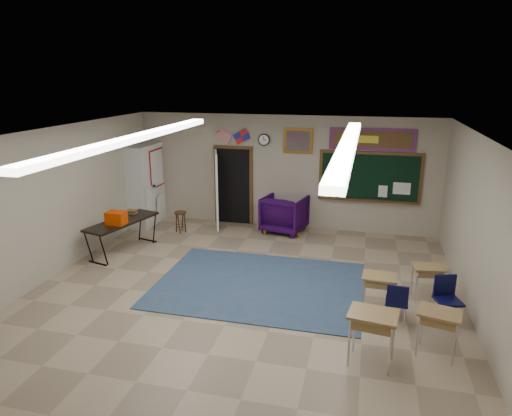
% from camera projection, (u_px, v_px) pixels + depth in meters
% --- Properties ---
extents(floor, '(9.00, 9.00, 0.00)m').
position_uv_depth(floor, '(238.00, 303.00, 8.30)').
color(floor, tan).
rests_on(floor, ground).
extents(back_wall, '(8.00, 0.04, 3.00)m').
position_uv_depth(back_wall, '(284.00, 172.00, 12.07)').
color(back_wall, '#ABA08B').
rests_on(back_wall, floor).
extents(front_wall, '(8.00, 0.04, 3.00)m').
position_uv_depth(front_wall, '(84.00, 395.00, 3.68)').
color(front_wall, '#ABA08B').
rests_on(front_wall, floor).
extents(left_wall, '(0.04, 9.00, 3.00)m').
position_uv_depth(left_wall, '(38.00, 209.00, 8.79)').
color(left_wall, '#ABA08B').
rests_on(left_wall, floor).
extents(right_wall, '(0.04, 9.00, 3.00)m').
position_uv_depth(right_wall, '(489.00, 244.00, 6.97)').
color(right_wall, '#ABA08B').
rests_on(right_wall, floor).
extents(ceiling, '(8.00, 9.00, 0.04)m').
position_uv_depth(ceiling, '(236.00, 137.00, 7.46)').
color(ceiling, white).
rests_on(ceiling, back_wall).
extents(area_rug, '(4.00, 3.00, 0.02)m').
position_uv_depth(area_rug, '(259.00, 284.00, 9.00)').
color(area_rug, '#364B68').
rests_on(area_rug, floor).
extents(fluorescent_strips, '(3.86, 6.00, 0.10)m').
position_uv_depth(fluorescent_strips, '(236.00, 141.00, 7.47)').
color(fluorescent_strips, white).
rests_on(fluorescent_strips, ceiling).
extents(doorway, '(1.10, 0.89, 2.16)m').
position_uv_depth(doorway, '(229.00, 187.00, 12.40)').
color(doorway, black).
rests_on(doorway, back_wall).
extents(chalkboard, '(2.55, 0.14, 1.30)m').
position_uv_depth(chalkboard, '(369.00, 178.00, 11.54)').
color(chalkboard, '#573518').
rests_on(chalkboard, back_wall).
extents(bulletin_board, '(2.10, 0.05, 0.55)m').
position_uv_depth(bulletin_board, '(372.00, 139.00, 11.27)').
color(bulletin_board, red).
rests_on(bulletin_board, back_wall).
extents(framed_art_print, '(0.75, 0.05, 0.65)m').
position_uv_depth(framed_art_print, '(298.00, 141.00, 11.72)').
color(framed_art_print, '#9A641D').
rests_on(framed_art_print, back_wall).
extents(wall_clock, '(0.32, 0.05, 0.32)m').
position_uv_depth(wall_clock, '(264.00, 140.00, 11.93)').
color(wall_clock, black).
rests_on(wall_clock, back_wall).
extents(wall_flags, '(1.16, 0.06, 0.70)m').
position_uv_depth(wall_flags, '(232.00, 134.00, 12.06)').
color(wall_flags, red).
rests_on(wall_flags, back_wall).
extents(storage_cabinet, '(0.59, 1.25, 2.20)m').
position_uv_depth(storage_cabinet, '(146.00, 185.00, 12.43)').
color(storage_cabinet, silver).
rests_on(storage_cabinet, floor).
extents(wingback_armchair, '(1.23, 1.25, 0.96)m').
position_uv_depth(wingback_armchair, '(285.00, 214.00, 11.95)').
color(wingback_armchair, '#1F0533').
rests_on(wingback_armchair, floor).
extents(student_chair_reading, '(0.50, 0.50, 0.90)m').
position_uv_depth(student_chair_reading, '(279.00, 216.00, 11.89)').
color(student_chair_reading, black).
rests_on(student_chair_reading, floor).
extents(student_chair_desk_a, '(0.40, 0.40, 0.75)m').
position_uv_depth(student_chair_desk_a, '(397.00, 303.00, 7.51)').
color(student_chair_desk_a, black).
rests_on(student_chair_desk_a, floor).
extents(student_chair_desk_b, '(0.51, 0.51, 0.82)m').
position_uv_depth(student_chair_desk_b, '(448.00, 302.00, 7.47)').
color(student_chair_desk_b, black).
rests_on(student_chair_desk_b, floor).
extents(student_desk_front_left, '(0.60, 0.46, 0.69)m').
position_uv_depth(student_desk_front_left, '(379.00, 292.00, 7.87)').
color(student_desk_front_left, '#A37F4C').
rests_on(student_desk_front_left, floor).
extents(student_desk_front_right, '(0.60, 0.49, 0.66)m').
position_uv_depth(student_desk_front_right, '(427.00, 281.00, 8.33)').
color(student_desk_front_right, '#A37F4C').
rests_on(student_desk_front_right, floor).
extents(student_desk_back_left, '(0.74, 0.59, 0.80)m').
position_uv_depth(student_desk_back_left, '(372.00, 335.00, 6.44)').
color(student_desk_back_left, '#A37F4C').
rests_on(student_desk_back_left, floor).
extents(student_desk_back_right, '(0.68, 0.57, 0.71)m').
position_uv_depth(student_desk_back_right, '(438.00, 331.00, 6.65)').
color(student_desk_back_right, '#A37F4C').
rests_on(student_desk_back_right, floor).
extents(folding_table, '(1.06, 1.95, 1.06)m').
position_uv_depth(folding_table, '(123.00, 235.00, 10.56)').
color(folding_table, black).
rests_on(folding_table, floor).
extents(wooden_stool, '(0.31, 0.31, 0.56)m').
position_uv_depth(wooden_stool, '(181.00, 222.00, 11.93)').
color(wooden_stool, '#452414').
rests_on(wooden_stool, floor).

